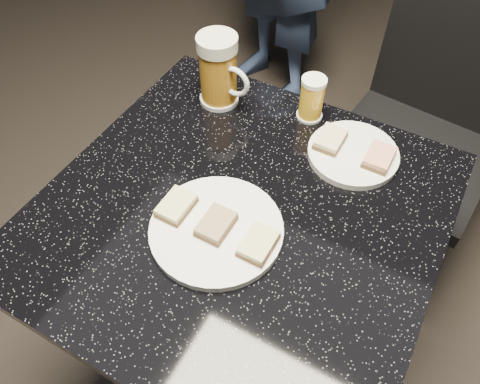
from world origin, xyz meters
name	(u,v)px	position (x,y,z in m)	size (l,w,h in m)	color
floor	(240,356)	(0.00, 0.00, 0.00)	(6.00, 6.00, 0.00)	black
plate_large	(216,230)	(-0.01, -0.06, 0.76)	(0.23, 0.23, 0.01)	white
plate_small	(353,154)	(0.13, 0.23, 0.76)	(0.18, 0.18, 0.01)	white
table	(240,275)	(0.00, 0.00, 0.51)	(0.70, 0.70, 0.75)	black
beer_mug	(219,71)	(-0.19, 0.25, 0.83)	(0.12, 0.09, 0.16)	silver
beer_tumbler	(312,99)	(0.01, 0.29, 0.80)	(0.06, 0.06, 0.10)	silver
chair	(424,128)	(0.23, 0.68, 0.50)	(0.48, 0.48, 0.89)	black
canapes_on_plate_large	(216,224)	(-0.01, -0.06, 0.77)	(0.21, 0.07, 0.02)	#4C3521
canapes_on_plate_small	(354,148)	(0.13, 0.23, 0.77)	(0.15, 0.07, 0.02)	#4C3521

